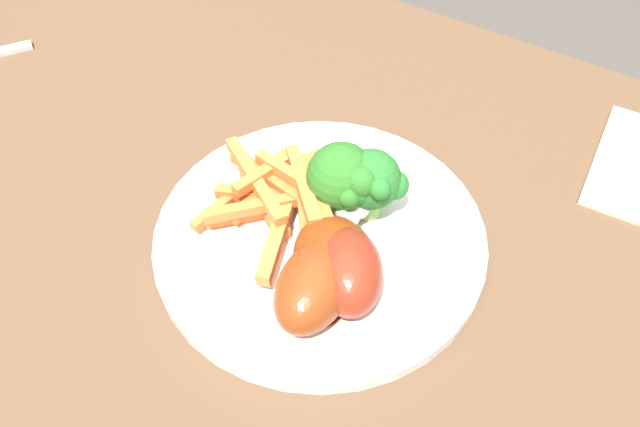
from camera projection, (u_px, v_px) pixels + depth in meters
dining_table at (284, 305)px, 0.56m from camera, size 1.12×0.72×0.72m
dinner_plate at (320, 235)px, 0.47m from camera, size 0.26×0.26×0.01m
broccoli_floret_front at (343, 177)px, 0.45m from camera, size 0.06×0.05×0.06m
broccoli_floret_middle at (370, 181)px, 0.45m from camera, size 0.06×0.05×0.06m
carrot_fries_pile at (276, 194)px, 0.47m from camera, size 0.13×0.14×0.04m
chicken_drumstick_near at (318, 279)px, 0.41m from camera, size 0.06×0.13×0.04m
chicken_drumstick_far at (348, 266)px, 0.42m from camera, size 0.09×0.11×0.05m
chicken_drumstick_extra at (334, 255)px, 0.42m from camera, size 0.12×0.12×0.04m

